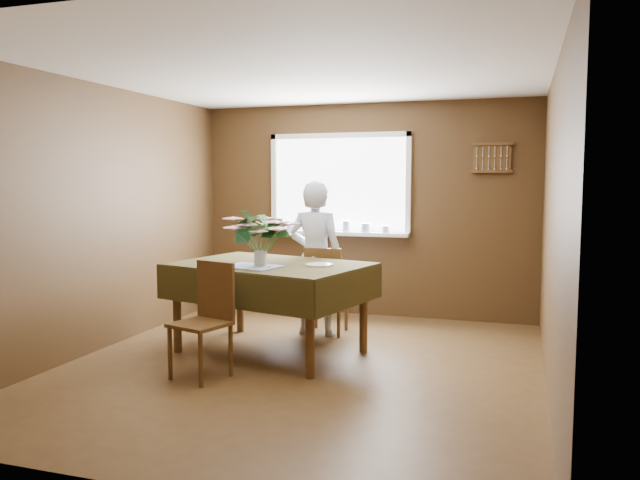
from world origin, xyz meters
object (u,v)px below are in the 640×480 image
(chair_far, at_px, (325,287))
(chair_near, at_px, (207,314))
(dining_table, at_px, (270,274))
(seated_woman, at_px, (316,258))
(flower_bouquet, at_px, (260,231))

(chair_far, distance_m, chair_near, 1.68)
(dining_table, bearing_deg, seated_woman, 90.00)
(seated_woman, bearing_deg, chair_near, 77.41)
(chair_near, xyz_separation_m, flower_bouquet, (0.22, 0.60, 0.64))
(chair_near, distance_m, seated_woman, 1.66)
(dining_table, relative_size, chair_far, 2.14)
(chair_far, bearing_deg, flower_bouquet, 71.50)
(dining_table, bearing_deg, chair_near, -91.32)
(chair_far, relative_size, flower_bouquet, 1.62)
(dining_table, bearing_deg, chair_far, 83.78)
(seated_woman, bearing_deg, flower_bouquet, 80.77)
(flower_bouquet, bearing_deg, seated_woman, 78.77)
(chair_far, height_order, chair_near, chair_near)
(chair_far, xyz_separation_m, chair_near, (-0.51, -1.60, 0.01))
(dining_table, height_order, flower_bouquet, flower_bouquet)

